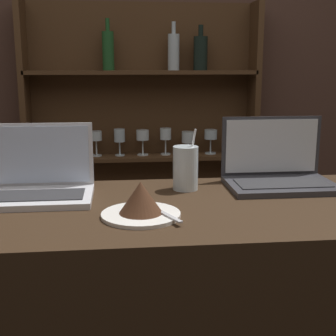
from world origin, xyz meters
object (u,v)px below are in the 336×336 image
object	(u,v)px
cake_plate	(141,202)
laptop_near	(39,182)
water_glass	(185,168)
laptop_far	(278,171)

from	to	relation	value
cake_plate	laptop_near	bearing A→B (deg)	143.79
water_glass	laptop_near	bearing A→B (deg)	-174.44
laptop_far	cake_plate	world-z (taller)	laptop_far
laptop_far	water_glass	xyz separation A→B (m)	(-0.31, -0.02, 0.02)
laptop_near	cake_plate	world-z (taller)	laptop_near
cake_plate	laptop_far	bearing A→B (deg)	31.03
cake_plate	water_glass	bearing A→B (deg)	59.20
laptop_near	water_glass	world-z (taller)	laptop_near
cake_plate	water_glass	xyz separation A→B (m)	(0.15, 0.26, 0.03)
laptop_near	cake_plate	xyz separation A→B (m)	(0.29, -0.21, -0.01)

